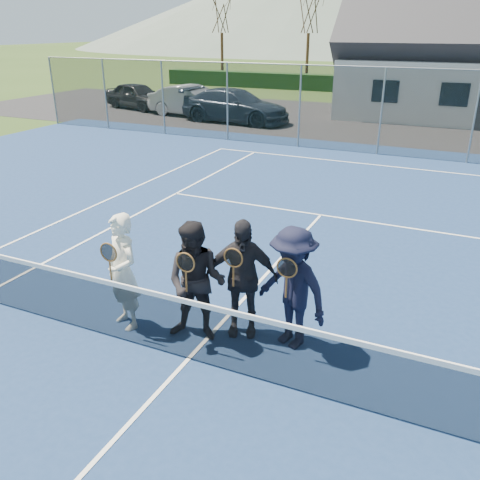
{
  "coord_description": "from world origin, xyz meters",
  "views": [
    {
      "loc": [
        3.09,
        -5.0,
        4.26
      ],
      "look_at": [
        0.09,
        1.5,
        1.25
      ],
      "focal_mm": 38.0,
      "sensor_mm": 36.0,
      "label": 1
    }
  ],
  "objects_px": {
    "player_a": "(123,272)",
    "player_d": "(292,288)",
    "car_c": "(235,106)",
    "player_c": "(242,278)",
    "tennis_net": "(187,327)",
    "car_a": "(138,96)",
    "player_b": "(196,282)",
    "car_b": "(192,101)"
  },
  "relations": [
    {
      "from": "player_a",
      "to": "player_d",
      "type": "xyz_separation_m",
      "value": [
        2.44,
        0.58,
        -0.0
      ]
    },
    {
      "from": "car_c",
      "to": "player_c",
      "type": "height_order",
      "value": "player_c"
    },
    {
      "from": "car_c",
      "to": "tennis_net",
      "type": "height_order",
      "value": "car_c"
    },
    {
      "from": "car_a",
      "to": "player_d",
      "type": "distance_m",
      "value": 23.85
    },
    {
      "from": "player_b",
      "to": "player_c",
      "type": "relative_size",
      "value": 1.0
    },
    {
      "from": "car_c",
      "to": "player_c",
      "type": "xyz_separation_m",
      "value": [
        7.9,
        -16.55,
        0.15
      ]
    },
    {
      "from": "car_a",
      "to": "car_b",
      "type": "bearing_deg",
      "value": -87.74
    },
    {
      "from": "car_b",
      "to": "car_c",
      "type": "bearing_deg",
      "value": -96.91
    },
    {
      "from": "player_c",
      "to": "tennis_net",
      "type": "bearing_deg",
      "value": -111.28
    },
    {
      "from": "car_a",
      "to": "player_b",
      "type": "height_order",
      "value": "player_b"
    },
    {
      "from": "player_a",
      "to": "player_d",
      "type": "distance_m",
      "value": 2.51
    },
    {
      "from": "tennis_net",
      "to": "player_d",
      "type": "relative_size",
      "value": 6.49
    },
    {
      "from": "player_b",
      "to": "car_c",
      "type": "bearing_deg",
      "value": 113.54
    },
    {
      "from": "player_c",
      "to": "player_d",
      "type": "xyz_separation_m",
      "value": [
        0.77,
        0.01,
        -0.0
      ]
    },
    {
      "from": "car_c",
      "to": "tennis_net",
      "type": "bearing_deg",
      "value": -152.25
    },
    {
      "from": "car_b",
      "to": "player_d",
      "type": "bearing_deg",
      "value": -140.29
    },
    {
      "from": "car_b",
      "to": "tennis_net",
      "type": "distance_m",
      "value": 20.82
    },
    {
      "from": "player_b",
      "to": "player_a",
      "type": "bearing_deg",
      "value": -171.79
    },
    {
      "from": "car_a",
      "to": "player_c",
      "type": "xyz_separation_m",
      "value": [
        14.7,
        -18.16,
        0.21
      ]
    },
    {
      "from": "player_a",
      "to": "car_c",
      "type": "bearing_deg",
      "value": 110.02
    },
    {
      "from": "car_a",
      "to": "car_c",
      "type": "height_order",
      "value": "car_c"
    },
    {
      "from": "car_b",
      "to": "tennis_net",
      "type": "bearing_deg",
      "value": -144.36
    },
    {
      "from": "car_a",
      "to": "player_a",
      "type": "relative_size",
      "value": 2.32
    },
    {
      "from": "player_a",
      "to": "player_c",
      "type": "bearing_deg",
      "value": 18.82
    },
    {
      "from": "car_a",
      "to": "tennis_net",
      "type": "xyz_separation_m",
      "value": [
        14.33,
        -19.1,
        -0.17
      ]
    },
    {
      "from": "car_a",
      "to": "player_d",
      "type": "xyz_separation_m",
      "value": [
        15.47,
        -18.15,
        0.21
      ]
    },
    {
      "from": "car_a",
      "to": "player_c",
      "type": "distance_m",
      "value": 23.36
    },
    {
      "from": "car_a",
      "to": "tennis_net",
      "type": "bearing_deg",
      "value": -127.34
    },
    {
      "from": "car_b",
      "to": "player_c",
      "type": "xyz_separation_m",
      "value": [
        10.63,
        -17.18,
        0.16
      ]
    },
    {
      "from": "car_c",
      "to": "player_d",
      "type": "bearing_deg",
      "value": -147.88
    },
    {
      "from": "car_a",
      "to": "player_c",
      "type": "height_order",
      "value": "player_c"
    },
    {
      "from": "car_b",
      "to": "player_b",
      "type": "height_order",
      "value": "player_b"
    },
    {
      "from": "player_c",
      "to": "player_a",
      "type": "bearing_deg",
      "value": -161.18
    },
    {
      "from": "tennis_net",
      "to": "car_c",
      "type": "bearing_deg",
      "value": 113.3
    },
    {
      "from": "car_b",
      "to": "car_c",
      "type": "relative_size",
      "value": 0.87
    },
    {
      "from": "player_a",
      "to": "player_b",
      "type": "bearing_deg",
      "value": 8.21
    },
    {
      "from": "player_d",
      "to": "player_a",
      "type": "bearing_deg",
      "value": -166.67
    },
    {
      "from": "player_c",
      "to": "player_d",
      "type": "distance_m",
      "value": 0.77
    },
    {
      "from": "car_c",
      "to": "player_d",
      "type": "xyz_separation_m",
      "value": [
        8.68,
        -16.54,
        0.14
      ]
    },
    {
      "from": "player_b",
      "to": "player_d",
      "type": "distance_m",
      "value": 1.36
    },
    {
      "from": "player_c",
      "to": "player_b",
      "type": "bearing_deg",
      "value": -142.21
    },
    {
      "from": "car_b",
      "to": "player_c",
      "type": "relative_size",
      "value": 2.57
    }
  ]
}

